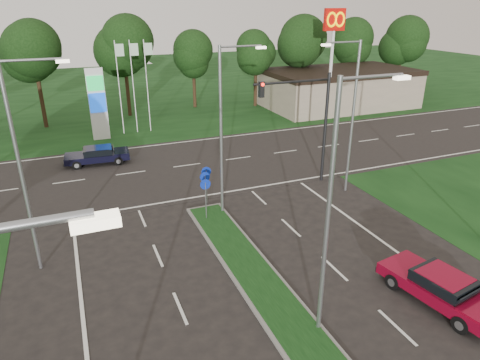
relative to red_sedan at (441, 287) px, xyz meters
name	(u,v)px	position (x,y,z in m)	size (l,w,h in m)	color
verge_far	(116,91)	(-6.00, 49.44, -0.69)	(160.00, 50.00, 0.02)	black
cross_road	(173,167)	(-6.00, 18.44, -0.69)	(160.00, 12.00, 0.02)	black
commercial_building	(339,89)	(16.00, 30.44, 1.31)	(16.00, 9.00, 4.00)	gray
streetlight_median_near	(335,201)	(-5.00, 0.44, 4.39)	(2.53, 0.22, 9.00)	gray
streetlight_median_far	(225,124)	(-5.00, 10.44, 4.39)	(2.53, 0.22, 9.00)	gray
streetlight_left_far	(24,159)	(-14.30, 8.44, 4.39)	(2.53, 0.22, 9.00)	gray
streetlight_right_far	(351,111)	(2.80, 10.44, 4.39)	(2.53, 0.22, 9.00)	gray
traffic_signal	(308,113)	(1.19, 12.44, 3.97)	(5.10, 0.42, 7.00)	black
median_signs	(206,184)	(-6.00, 10.84, 1.03)	(1.16, 1.76, 2.38)	gray
gas_pylon	(100,102)	(-9.79, 27.49, 2.51)	(5.80, 1.26, 8.00)	silver
mcdonalds_sign	(333,35)	(12.00, 26.41, 7.30)	(2.20, 0.47, 10.40)	silver
treeline_far	(130,48)	(-5.90, 34.37, 6.15)	(6.00, 6.00, 9.90)	black
red_sedan	(441,287)	(0.00, 0.00, 0.00)	(2.65, 4.89, 1.28)	maroon
navy_sedan	(97,155)	(-10.88, 21.31, -0.03)	(4.57, 2.15, 1.22)	black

